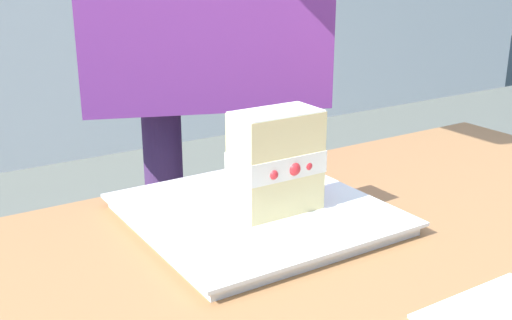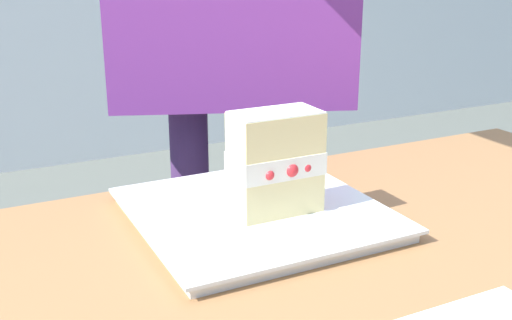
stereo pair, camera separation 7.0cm
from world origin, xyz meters
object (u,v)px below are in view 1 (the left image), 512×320
(cake_slice, at_px, (276,162))
(paper_napkin, at_px, (500,315))
(dessert_fork, at_px, (196,189))
(dessert_plate, at_px, (256,214))

(cake_slice, bearing_deg, paper_napkin, 100.90)
(paper_napkin, bearing_deg, dessert_fork, -78.26)
(dessert_plate, relative_size, cake_slice, 2.37)
(dessert_plate, height_order, cake_slice, cake_slice)
(paper_napkin, bearing_deg, cake_slice, -79.10)
(cake_slice, distance_m, dessert_fork, 0.16)
(dessert_plate, distance_m, cake_slice, 0.07)
(dessert_plate, xyz_separation_m, paper_napkin, (-0.07, 0.28, -0.01))
(cake_slice, xyz_separation_m, paper_napkin, (-0.05, 0.27, -0.07))
(cake_slice, relative_size, paper_napkin, 0.85)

